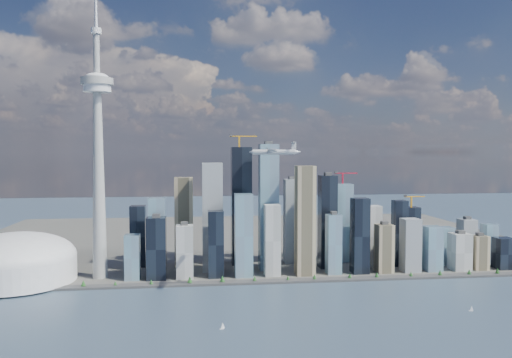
{
  "coord_description": "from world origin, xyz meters",
  "views": [
    {
      "loc": [
        -126.24,
        -607.2,
        229.71
      ],
      "look_at": [
        -22.17,
        260.0,
        182.74
      ],
      "focal_mm": 35.0,
      "sensor_mm": 36.0,
      "label": 1
    }
  ],
  "objects": [
    {
      "name": "ground",
      "position": [
        0.0,
        0.0,
        0.0
      ],
      "size": [
        4000.0,
        4000.0,
        0.0
      ],
      "primitive_type": "plane",
      "color": "#314057",
      "rests_on": "ground"
    },
    {
      "name": "seawall",
      "position": [
        0.0,
        250.0,
        2.0
      ],
      "size": [
        1100.0,
        22.0,
        4.0
      ],
      "primitive_type": "cube",
      "color": "#383838",
      "rests_on": "ground"
    },
    {
      "name": "land",
      "position": [
        0.0,
        700.0,
        1.5
      ],
      "size": [
        1400.0,
        900.0,
        3.0
      ],
      "primitive_type": "cube",
      "color": "#4C4C47",
      "rests_on": "ground"
    },
    {
      "name": "shoreline_trees",
      "position": [
        0.0,
        250.0,
        8.78
      ],
      "size": [
        960.53,
        7.2,
        8.8
      ],
      "color": "#3F2D1E",
      "rests_on": "seawall"
    },
    {
      "name": "skyscraper_cluster",
      "position": [
        59.62,
        336.82,
        81.72
      ],
      "size": [
        736.0,
        142.0,
        263.01
      ],
      "color": "black",
      "rests_on": "land"
    },
    {
      "name": "needle_tower",
      "position": [
        -300.0,
        310.0,
        235.84
      ],
      "size": [
        56.0,
        56.0,
        550.5
      ],
      "color": "#9F9F9A",
      "rests_on": "land"
    },
    {
      "name": "dome_stadium",
      "position": [
        -440.0,
        300.0,
        39.44
      ],
      "size": [
        200.0,
        200.0,
        86.0
      ],
      "color": "silver",
      "rests_on": "land"
    },
    {
      "name": "airplane",
      "position": [
        -7.34,
        145.0,
        231.1
      ],
      "size": [
        78.9,
        69.84,
        19.22
      ],
      "rotation": [
        0.0,
        0.0,
        -0.09
      ],
      "color": "silver",
      "rests_on": "ground"
    },
    {
      "name": "sailboat_west",
      "position": [
        -93.86,
        29.55,
        3.09
      ],
      "size": [
        6.95,
        3.28,
        9.63
      ],
      "rotation": [
        0.0,
        0.0,
        0.25
      ],
      "color": "silver",
      "rests_on": "ground"
    },
    {
      "name": "sailboat_east",
      "position": [
        267.61,
        59.86,
        2.9
      ],
      "size": [
        6.55,
        2.57,
        9.04
      ],
      "rotation": [
        0.0,
        0.0,
        -0.15
      ],
      "color": "silver",
      "rests_on": "ground"
    }
  ]
}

